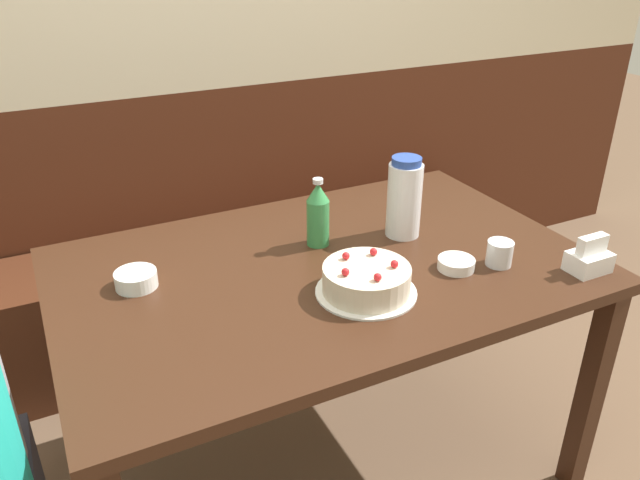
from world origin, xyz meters
The scene contains 11 objects.
ground_plane centered at (0.00, 0.00, 0.00)m, with size 12.00×12.00×0.00m, color brown.
back_wall centered at (0.00, 1.05, 1.25)m, with size 4.80×0.04×2.50m.
bench_seat centered at (0.00, 0.83, 0.24)m, with size 2.36×0.38×0.48m.
dining_table centered at (0.00, 0.00, 0.67)m, with size 1.45×0.93×0.75m.
birthday_cake centered at (0.03, -0.18, 0.79)m, with size 0.26×0.26×0.09m.
water_pitcher centered at (0.30, 0.06, 0.87)m, with size 0.10×0.10×0.25m.
soju_bottle centered at (0.04, 0.12, 0.85)m, with size 0.07×0.07×0.21m.
napkin_holder centered at (0.62, -0.35, 0.79)m, with size 0.11×0.08×0.11m.
bowl_soup_white centered at (0.31, -0.18, 0.77)m, with size 0.10×0.10×0.03m.
bowl_rice_small centered at (-0.49, 0.11, 0.78)m, with size 0.11×0.11×0.04m.
glass_water_tall centered at (0.43, -0.22, 0.79)m, with size 0.07×0.07×0.07m.
Camera 1 is at (-0.68, -1.35, 1.60)m, focal length 35.00 mm.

